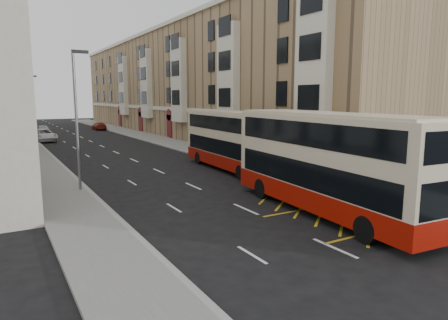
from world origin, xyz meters
TOP-DOWN VIEW (x-y plane):
  - ground at (0.00, 0.00)m, footprint 200.00×200.00m
  - pavement_right at (8.00, 30.00)m, footprint 4.00×120.00m
  - pavement_left at (-7.50, 30.00)m, footprint 3.00×120.00m
  - kerb_right at (6.00, 30.00)m, footprint 0.25×120.00m
  - kerb_left at (-6.00, 30.00)m, footprint 0.25×120.00m
  - road_markings at (0.00, 45.00)m, footprint 10.00×110.00m
  - terrace_right at (14.88, 45.38)m, footprint 10.75×79.00m
  - bus_shelter at (8.34, -0.39)m, footprint 1.65×4.25m
  - guard_railing at (6.25, 5.75)m, footprint 0.06×6.56m
  - street_lamp_near at (-6.35, 12.00)m, footprint 0.93×0.18m
  - street_lamp_far at (-6.35, 42.00)m, footprint 0.93×0.18m
  - double_decker_front at (2.91, 1.50)m, footprint 3.69×12.21m
  - double_decker_rear at (5.00, 13.70)m, footprint 3.20×11.36m
  - litter_bin at (6.35, -1.35)m, footprint 0.61×0.61m
  - pedestrian_near at (8.08, -0.32)m, footprint 0.79×0.74m
  - pedestrian_mid at (8.72, 3.36)m, footprint 1.10×0.97m
  - pedestrian_far at (6.64, 7.00)m, footprint 1.18×0.99m
  - white_van at (-5.20, 42.76)m, footprint 3.14×5.85m
  - car_silver at (-4.29, 51.32)m, footprint 1.85×4.53m
  - car_dark at (-5.02, 72.54)m, footprint 1.72×4.27m
  - car_red at (5.20, 58.06)m, footprint 1.84×4.51m

SIDE VIEW (x-z plane):
  - ground at x=0.00m, z-range 0.00..0.00m
  - road_markings at x=0.00m, z-range 0.00..0.01m
  - pavement_right at x=8.00m, z-range 0.00..0.15m
  - pavement_left at x=-7.50m, z-range 0.00..0.15m
  - kerb_right at x=6.00m, z-range 0.00..0.15m
  - kerb_left at x=-6.00m, z-range 0.00..0.15m
  - car_red at x=5.20m, z-range 0.00..1.31m
  - litter_bin at x=6.35m, z-range 0.17..1.18m
  - car_dark at x=-5.02m, z-range 0.00..1.38m
  - car_silver at x=-4.29m, z-range 0.00..1.54m
  - white_van at x=-5.20m, z-range 0.00..1.56m
  - guard_railing at x=6.25m, z-range 0.35..1.36m
  - pedestrian_near at x=8.08m, z-range 0.15..1.97m
  - pedestrian_mid at x=8.72m, z-range 0.15..2.04m
  - pedestrian_far at x=6.64m, z-range 0.15..2.04m
  - bus_shelter at x=8.34m, z-range 0.79..3.49m
  - double_decker_rear at x=5.00m, z-range 0.04..4.52m
  - double_decker_front at x=2.91m, z-range 0.04..4.84m
  - street_lamp_near at x=-6.35m, z-range 0.64..8.64m
  - street_lamp_far at x=-6.35m, z-range 0.64..8.64m
  - terrace_right at x=14.88m, z-range -0.10..15.15m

